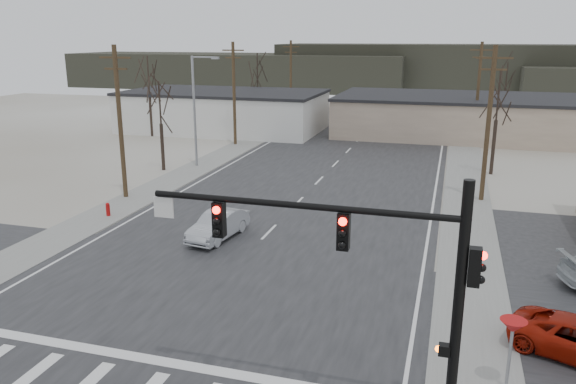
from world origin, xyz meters
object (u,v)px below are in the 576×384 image
car_far_a (433,127)px  car_far_b (367,111)px  traffic_signal_mast (384,269)px  sedan_crossing (218,225)px  fire_hydrant (108,209)px

car_far_a → car_far_b: (-9.30, 13.32, -0.18)m
traffic_signal_mast → sedan_crossing: 16.63m
car_far_a → car_far_b: 16.24m
fire_hydrant → sedan_crossing: bearing=-11.8°
sedan_crossing → car_far_a: 38.03m
sedan_crossing → fire_hydrant: bearing=176.3°
traffic_signal_mast → sedan_crossing: traffic_signal_mast is taller
car_far_a → sedan_crossing: bearing=52.9°
traffic_signal_mast → fire_hydrant: 23.39m
car_far_b → traffic_signal_mast: bearing=-67.8°
traffic_signal_mast → car_far_b: bearing=99.0°
sedan_crossing → car_far_a: bearing=83.6°
sedan_crossing → car_far_a: (9.55, 36.81, 0.12)m
sedan_crossing → car_far_a: car_far_a is taller
traffic_signal_mast → car_far_a: (-0.64, 49.35, -3.79)m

